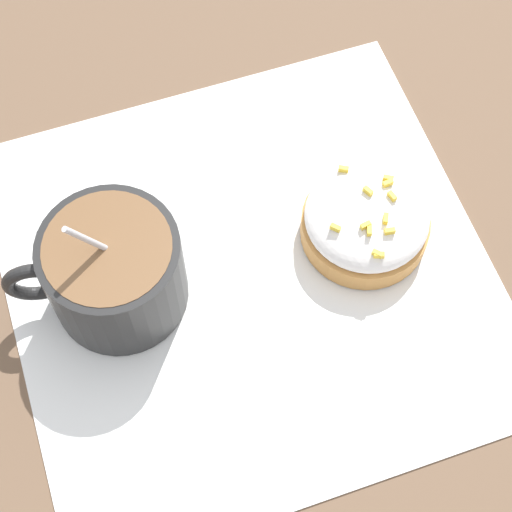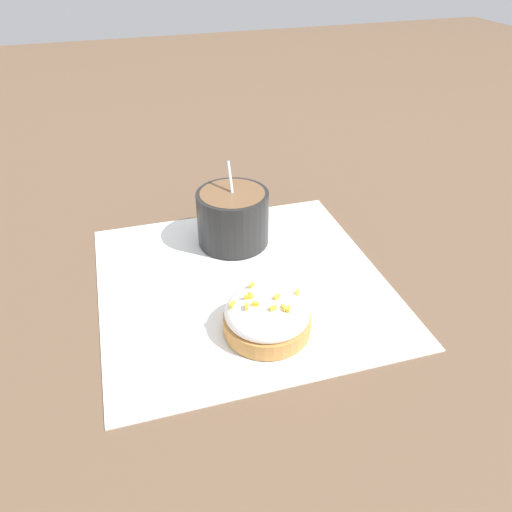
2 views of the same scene
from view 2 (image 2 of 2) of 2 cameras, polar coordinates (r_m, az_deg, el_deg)
ground_plane at (r=0.59m, az=-1.56°, el=-3.10°), size 3.00×3.00×0.00m
paper_napkin at (r=0.59m, az=-1.56°, el=-2.98°), size 0.34×0.34×0.00m
coffee_cup at (r=0.64m, az=-2.66°, el=4.73°), size 0.12×0.09×0.11m
frosted_pastry at (r=0.51m, az=1.41°, el=-6.82°), size 0.09×0.09×0.04m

